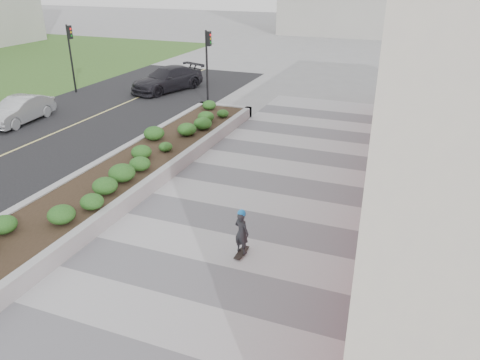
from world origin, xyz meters
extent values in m
plane|color=gray|center=(0.00, 0.00, 0.00)|extent=(160.00, 160.00, 0.00)
cube|color=#A8A8AD|center=(0.00, 3.00, 0.01)|extent=(8.00, 36.00, 0.01)
cube|color=#B50D12|center=(4.02, 9.00, 1.50)|extent=(0.12, 24.00, 3.00)
cube|color=#9E9EA0|center=(-5.50, 15.85, 0.28)|extent=(3.00, 0.30, 0.55)
cube|color=#9E9EA0|center=(-6.85, 7.00, 0.28)|extent=(0.30, 18.00, 0.55)
cube|color=#9E9EA0|center=(-4.15, 7.00, 0.28)|extent=(0.30, 18.00, 0.55)
cube|color=#2D2116|center=(-5.50, 7.00, 0.25)|extent=(2.40, 17.40, 0.50)
cube|color=black|center=(-12.00, 7.00, 0.00)|extent=(10.00, 40.00, 0.00)
cylinder|color=black|center=(-7.30, 17.50, 2.10)|extent=(0.12, 0.12, 4.20)
cube|color=black|center=(-7.12, 17.50, 3.75)|extent=(0.18, 0.28, 0.80)
cylinder|color=black|center=(-16.50, 17.00, 2.10)|extent=(0.12, 0.12, 4.20)
cube|color=black|center=(-16.32, 17.00, 3.75)|extent=(0.18, 0.28, 0.80)
cylinder|color=#595654|center=(0.50, 3.00, 0.00)|extent=(0.44, 0.44, 0.01)
cube|color=black|center=(0.34, 3.33, 0.07)|extent=(0.21, 0.72, 0.02)
imported|color=#29292E|center=(0.34, 3.33, 0.71)|extent=(0.54, 0.44, 1.27)
sphere|color=#1A84E4|center=(0.34, 3.33, 1.30)|extent=(0.23, 0.23, 0.23)
imported|color=silver|center=(-14.78, 10.65, 0.66)|extent=(1.71, 4.11, 1.32)
imported|color=black|center=(-11.18, 19.60, 0.75)|extent=(3.71, 5.60, 1.51)
camera|label=1|loc=(4.35, -7.00, 7.31)|focal=35.00mm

